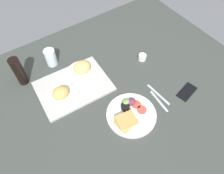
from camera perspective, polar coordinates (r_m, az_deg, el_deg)
The scene contains 11 objects.
ground_plane at distance 133.86cm, azimuth 0.02°, elevation -2.63°, with size 190.00×150.00×3.00cm, color #383D38.
serving_tray at distance 137.92cm, azimuth -10.32°, elevation 0.21°, with size 45.00×33.00×1.60cm, color #B2B2AD.
bread_plate_near at distance 130.87cm, azimuth -13.43°, elevation -2.19°, with size 20.95×20.95×8.42cm.
bread_plate_far at distance 140.08cm, azimuth -7.99°, elevation 4.63°, with size 21.98×21.98×9.38cm.
plate_with_salad at distance 124.34cm, azimuth 4.89°, elevation -7.24°, with size 29.32×29.32×5.40cm.
drinking_glass at distance 150.51cm, azimuth -16.20°, elevation 7.68°, with size 7.51×7.51×12.35cm, color silver.
soda_bottle at distance 143.08cm, azimuth -23.83°, elevation 3.88°, with size 6.40×6.40×20.62cm, color black.
espresso_cup at distance 152.09cm, azimuth 8.18°, elevation 7.97°, with size 5.60×5.60×4.00cm, color silver.
fork at distance 133.19cm, azimuth 12.57°, elevation -3.73°, with size 17.00×1.40×0.50cm, color #B7B7BC.
knife at distance 135.90cm, azimuth 12.39°, elevation -1.95°, with size 19.00×1.40×0.50cm, color #B7B7BC.
cell_phone at distance 141.92cm, azimuth 19.57°, elevation -1.18°, with size 14.40×7.20×0.80cm, color black.
Camera 1 is at (-41.49, -60.53, 110.44)cm, focal length 33.88 mm.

